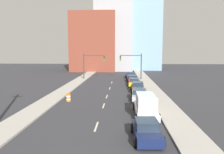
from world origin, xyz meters
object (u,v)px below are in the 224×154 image
at_px(traffic_signal_left, 90,62).
at_px(sedan_maroon, 132,79).
at_px(traffic_signal_right, 135,63).
at_px(box_truck_white, 146,105).
at_px(sedan_navy, 147,130).
at_px(sedan_brown, 138,87).
at_px(sedan_yellow, 134,82).
at_px(traffic_barrel, 68,98).
at_px(sedan_blue, 130,75).
at_px(sedan_silver, 139,95).

distance_m(traffic_signal_left, sedan_maroon, 10.33).
bearing_deg(traffic_signal_right, box_truck_white, -90.72).
bearing_deg(traffic_signal_right, sedan_navy, -91.53).
bearing_deg(sedan_brown, sedan_navy, -91.35).
bearing_deg(sedan_maroon, sedan_yellow, -90.12).
relative_size(traffic_signal_right, sedan_yellow, 1.29).
xyz_separation_m(box_truck_white, sedan_brown, (0.09, 13.04, -0.32)).
bearing_deg(traffic_barrel, box_truck_white, -31.87).
bearing_deg(sedan_yellow, sedan_brown, -84.40).
bearing_deg(sedan_brown, traffic_barrel, -141.22).
bearing_deg(sedan_navy, sedan_blue, 87.73).
bearing_deg(sedan_blue, sedan_brown, -90.24).
xyz_separation_m(sedan_navy, sedan_silver, (0.48, 13.16, -0.03)).
xyz_separation_m(box_truck_white, sedan_maroon, (-0.34, 24.11, -0.39)).
bearing_deg(sedan_blue, sedan_silver, -91.17).
xyz_separation_m(traffic_signal_left, sedan_maroon, (9.25, -3.30, -3.21)).
xyz_separation_m(traffic_signal_right, traffic_barrel, (-9.55, -21.68, -3.36)).
bearing_deg(sedan_brown, traffic_signal_left, 124.54).
bearing_deg(sedan_maroon, box_truck_white, -90.80).
distance_m(traffic_signal_right, sedan_silver, 20.46).
distance_m(traffic_signal_left, sedan_brown, 17.61).
bearing_deg(traffic_signal_left, sedan_silver, -64.76).
distance_m(sedan_navy, sedan_silver, 13.17).
height_order(traffic_barrel, sedan_brown, sedan_brown).
xyz_separation_m(traffic_signal_left, box_truck_white, (9.59, -27.41, -2.82)).
xyz_separation_m(traffic_signal_left, sedan_navy, (9.05, -33.36, -3.17)).
xyz_separation_m(box_truck_white, sedan_yellow, (-0.20, 18.63, -0.36)).
relative_size(traffic_signal_right, traffic_barrel, 6.13).
height_order(traffic_barrel, sedan_yellow, sedan_yellow).
bearing_deg(sedan_blue, traffic_barrel, -111.86).
bearing_deg(sedan_silver, sedan_yellow, 93.96).
distance_m(traffic_barrel, sedan_blue, 25.93).
bearing_deg(sedan_blue, sedan_maroon, -90.46).
height_order(sedan_silver, sedan_brown, sedan_brown).
distance_m(sedan_navy, sedan_blue, 36.12).
xyz_separation_m(traffic_signal_left, traffic_signal_right, (9.94, 0.00, 0.00)).
bearing_deg(sedan_silver, traffic_barrel, -167.52).
relative_size(sedan_yellow, sedan_maroon, 1.06).
height_order(sedan_navy, sedan_yellow, sedan_navy).
bearing_deg(traffic_signal_left, sedan_maroon, -19.61).
bearing_deg(sedan_navy, sedan_brown, 85.82).
height_order(traffic_signal_right, sedan_navy, traffic_signal_right).
height_order(traffic_barrel, sedan_blue, sedan_blue).
bearing_deg(sedan_navy, traffic_signal_left, 102.90).
relative_size(sedan_silver, sedan_maroon, 1.12).
bearing_deg(traffic_signal_right, sedan_silver, -91.17).
height_order(sedan_brown, sedan_blue, sedan_brown).
xyz_separation_m(traffic_barrel, sedan_brown, (9.29, 7.32, 0.22)).
distance_m(sedan_brown, sedan_maroon, 11.08).
xyz_separation_m(sedan_silver, sedan_blue, (-0.48, 22.97, 0.03)).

